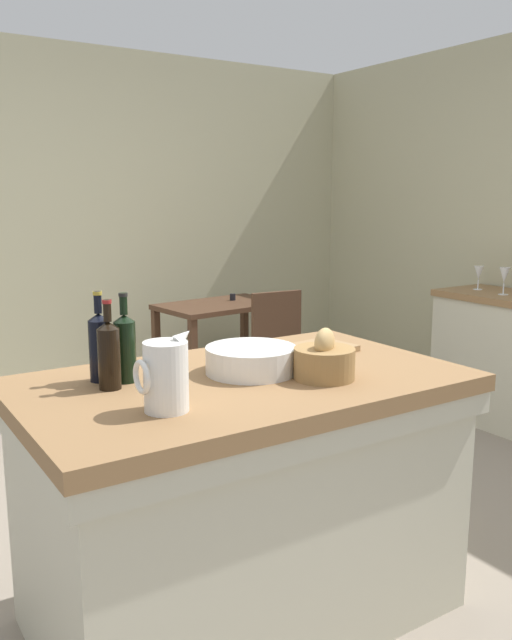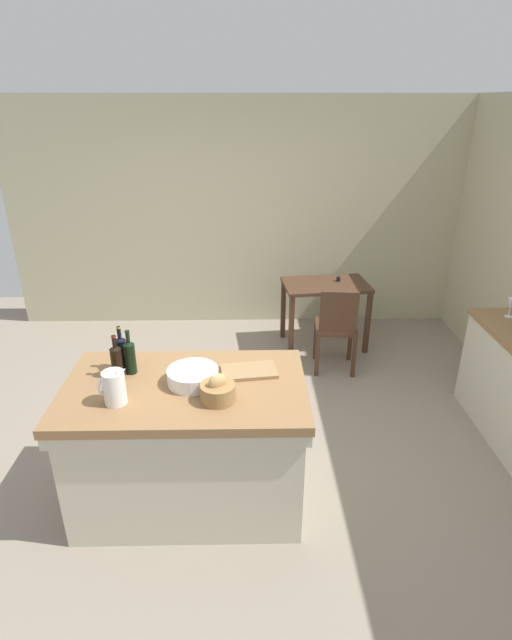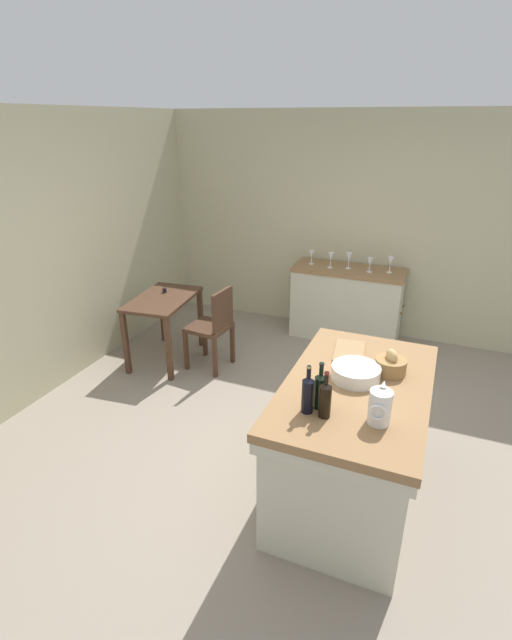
# 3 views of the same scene
# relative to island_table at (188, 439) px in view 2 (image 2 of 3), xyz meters

# --- Properties ---
(ground_plane) EXTENTS (6.76, 6.76, 0.00)m
(ground_plane) POSITION_rel_island_table_xyz_m (0.31, 0.47, -0.49)
(ground_plane) COLOR gray
(wall_back) EXTENTS (5.32, 0.12, 2.60)m
(wall_back) POSITION_rel_island_table_xyz_m (0.31, 3.07, 0.81)
(wall_back) COLOR #B7B28E
(wall_back) RESTS_ON ground
(island_table) EXTENTS (1.52, 0.91, 0.90)m
(island_table) POSITION_rel_island_table_xyz_m (0.00, 0.00, 0.00)
(island_table) COLOR olive
(island_table) RESTS_ON ground
(writing_desk) EXTENTS (0.95, 0.65, 0.78)m
(writing_desk) POSITION_rel_island_table_xyz_m (1.24, 2.32, 0.13)
(writing_desk) COLOR #472D1E
(writing_desk) RESTS_ON ground
(wooden_chair) EXTENTS (0.43, 0.43, 0.90)m
(wooden_chair) POSITION_rel_island_table_xyz_m (1.27, 1.73, 0.00)
(wooden_chair) COLOR #472D1E
(wooden_chair) RESTS_ON ground
(pitcher) EXTENTS (0.17, 0.13, 0.25)m
(pitcher) POSITION_rel_island_table_xyz_m (-0.38, -0.19, 0.52)
(pitcher) COLOR white
(pitcher) RESTS_ON island_table
(wash_bowl) EXTENTS (0.32, 0.32, 0.09)m
(wash_bowl) POSITION_rel_island_table_xyz_m (0.05, 0.03, 0.46)
(wash_bowl) COLOR white
(wash_bowl) RESTS_ON island_table
(bread_basket) EXTENTS (0.21, 0.21, 0.18)m
(bread_basket) POSITION_rel_island_table_xyz_m (0.22, -0.17, 0.48)
(bread_basket) COLOR olive
(bread_basket) RESTS_ON island_table
(cutting_board) EXTENTS (0.38, 0.26, 0.02)m
(cutting_board) POSITION_rel_island_table_xyz_m (0.40, 0.14, 0.43)
(cutting_board) COLOR #99754C
(cutting_board) RESTS_ON island_table
(wine_bottle_dark) EXTENTS (0.07, 0.07, 0.30)m
(wine_bottle_dark) POSITION_rel_island_table_xyz_m (-0.36, 0.16, 0.54)
(wine_bottle_dark) COLOR black
(wine_bottle_dark) RESTS_ON island_table
(wine_bottle_amber) EXTENTS (0.07, 0.07, 0.30)m
(wine_bottle_amber) POSITION_rel_island_table_xyz_m (-0.43, 0.22, 0.54)
(wine_bottle_amber) COLOR black
(wine_bottle_amber) RESTS_ON island_table
(wine_bottle_green) EXTENTS (0.07, 0.07, 0.29)m
(wine_bottle_green) POSITION_rel_island_table_xyz_m (-0.43, 0.11, 0.54)
(wine_bottle_green) COLOR black
(wine_bottle_green) RESTS_ON island_table
(wine_glass_far_right) EXTENTS (0.07, 0.07, 0.16)m
(wine_glass_far_right) POSITION_rel_island_table_xyz_m (2.57, 1.06, 0.50)
(wine_glass_far_right) COLOR white
(wine_glass_far_right) RESTS_ON side_cabinet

